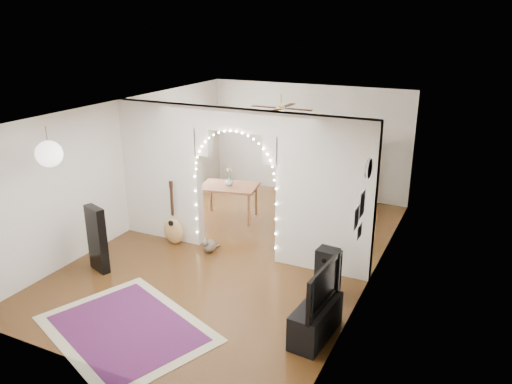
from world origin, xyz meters
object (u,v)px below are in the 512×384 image
at_px(acoustic_guitar, 173,221).
at_px(floor_speaker, 327,273).
at_px(bookcase, 335,169).
at_px(dining_chair_left, 314,200).
at_px(media_console, 316,321).
at_px(dining_table, 229,189).
at_px(dining_chair_right, 324,211).

distance_m(acoustic_guitar, floor_speaker, 3.34).
relative_size(acoustic_guitar, bookcase, 0.66).
bearing_deg(acoustic_guitar, floor_speaker, -10.21).
relative_size(bookcase, dining_chair_left, 3.11).
bearing_deg(floor_speaker, media_console, -74.56).
xyz_separation_m(acoustic_guitar, bookcase, (2.12, 3.58, 0.35)).
bearing_deg(bookcase, floor_speaker, -57.60).
distance_m(dining_table, dining_chair_right, 2.12).
distance_m(floor_speaker, dining_chair_left, 3.78).
height_order(bookcase, dining_table, bookcase).
relative_size(acoustic_guitar, dining_table, 0.81).
bearing_deg(media_console, dining_table, 138.30).
bearing_deg(acoustic_guitar, dining_table, 78.36).
bearing_deg(acoustic_guitar, bookcase, 59.67).
xyz_separation_m(floor_speaker, bookcase, (-1.16, 4.19, 0.41)).
relative_size(media_console, dining_chair_left, 1.89).
height_order(floor_speaker, bookcase, bookcase).
bearing_deg(media_console, floor_speaker, 105.12).
height_order(bookcase, dining_chair_left, bookcase).
bearing_deg(dining_chair_right, media_console, -60.45).
height_order(acoustic_guitar, media_console, acoustic_guitar).
bearing_deg(dining_chair_right, dining_chair_left, 142.07).
xyz_separation_m(media_console, dining_chair_right, (-1.20, 4.06, -0.01)).
relative_size(media_console, bookcase, 0.61).
xyz_separation_m(dining_table, dining_chair_right, (1.93, 0.75, -0.44)).
xyz_separation_m(acoustic_guitar, dining_chair_right, (2.28, 2.38, -0.24)).
height_order(dining_chair_left, dining_chair_right, dining_chair_left).
distance_m(floor_speaker, media_console, 1.10).
relative_size(floor_speaker, bookcase, 0.50).
distance_m(acoustic_guitar, dining_table, 1.68).
distance_m(media_console, dining_table, 4.58).
relative_size(floor_speaker, dining_chair_left, 1.55).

